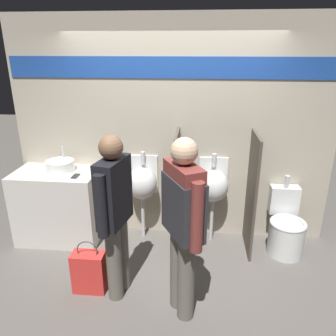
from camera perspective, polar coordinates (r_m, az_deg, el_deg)
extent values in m
plane|color=#5B5651|center=(4.03, -0.24, -14.98)|extent=(16.00, 16.00, 0.00)
cube|color=#B2A893|center=(4.01, 0.59, 6.16)|extent=(3.88, 0.06, 2.70)
cube|color=#1E479E|center=(3.86, 0.58, 17.10)|extent=(3.81, 0.01, 0.24)
cube|color=silver|center=(4.36, -18.42, -6.25)|extent=(1.01, 0.59, 0.91)
cylinder|color=silver|center=(4.20, -18.26, 0.40)|extent=(0.34, 0.34, 0.13)
cylinder|color=silver|center=(4.26, -17.84, 2.62)|extent=(0.03, 0.03, 0.14)
cube|color=#232328|center=(3.97, -15.80, -1.36)|extent=(0.07, 0.14, 0.01)
cube|color=#4C4238|center=(3.90, 1.50, -4.09)|extent=(0.03, 0.60, 1.44)
cube|color=#4C4238|center=(3.95, 14.30, -4.47)|extent=(0.03, 0.60, 1.44)
cylinder|color=silver|center=(4.26, -4.36, -8.44)|extent=(0.04, 0.04, 0.57)
ellipsoid|color=silver|center=(4.06, -4.54, -2.68)|extent=(0.37, 0.31, 0.40)
cube|color=silver|center=(4.18, -4.20, -1.09)|extent=(0.35, 0.02, 0.51)
cylinder|color=silver|center=(4.06, -4.37, 1.76)|extent=(0.06, 0.06, 0.16)
cylinder|color=silver|center=(4.22, 7.58, -8.94)|extent=(0.04, 0.04, 0.57)
ellipsoid|color=silver|center=(4.01, 7.89, -3.13)|extent=(0.37, 0.31, 0.40)
cube|color=silver|center=(4.13, 7.86, -1.50)|extent=(0.35, 0.02, 0.51)
cylinder|color=silver|center=(4.01, 8.03, 1.37)|extent=(0.06, 0.06, 0.16)
cylinder|color=silver|center=(4.21, 19.85, -11.53)|extent=(0.41, 0.41, 0.40)
torus|color=silver|center=(4.10, 20.20, -9.03)|extent=(0.42, 0.42, 0.04)
cube|color=silver|center=(4.29, 19.54, -5.21)|extent=(0.34, 0.16, 0.35)
cylinder|color=silver|center=(4.17, 20.01, -2.18)|extent=(0.06, 0.06, 0.14)
cylinder|color=#666056|center=(3.06, 3.15, -18.79)|extent=(0.15, 0.15, 0.81)
cylinder|color=#666056|center=(3.17, 1.80, -17.11)|extent=(0.15, 0.15, 0.81)
cube|color=brown|center=(2.72, 2.69, -5.78)|extent=(0.37, 0.46, 0.65)
cube|color=#2D2D33|center=(2.74, 2.67, -6.74)|extent=(0.40, 0.50, 0.52)
cylinder|color=brown|center=(2.54, 5.08, -8.63)|extent=(0.10, 0.10, 0.59)
cylinder|color=brown|center=(2.93, 0.62, -4.42)|extent=(0.10, 0.10, 0.59)
sphere|color=beige|center=(2.56, 2.85, 2.96)|extent=(0.22, 0.22, 0.22)
cylinder|color=#666056|center=(3.29, -9.34, -15.99)|extent=(0.15, 0.15, 0.79)
cylinder|color=#666056|center=(3.41, -8.12, -14.55)|extent=(0.15, 0.15, 0.79)
cube|color=black|center=(3.00, -9.44, -4.15)|extent=(0.27, 0.44, 0.63)
cylinder|color=black|center=(2.82, -11.56, -6.60)|extent=(0.10, 0.10, 0.58)
cylinder|color=black|center=(3.20, -7.51, -3.01)|extent=(0.10, 0.10, 0.58)
sphere|color=brown|center=(2.85, -9.92, 3.57)|extent=(0.21, 0.21, 0.21)
cube|color=red|center=(3.53, -13.55, -17.18)|extent=(0.33, 0.18, 0.43)
torus|color=#4C4742|center=(3.39, -13.91, -13.75)|extent=(0.21, 0.01, 0.21)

